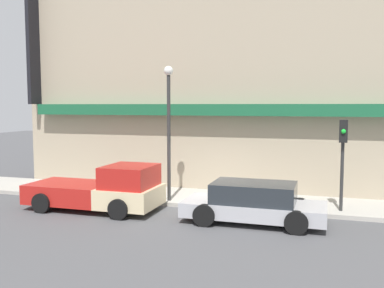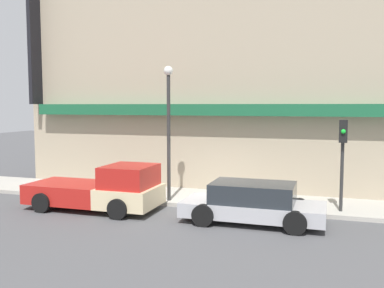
# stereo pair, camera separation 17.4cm
# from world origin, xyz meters

# --- Properties ---
(ground_plane) EXTENTS (80.00, 80.00, 0.00)m
(ground_plane) POSITION_xyz_m (0.00, 0.00, 0.00)
(ground_plane) COLOR #4C4C4F
(sidewalk) EXTENTS (36.00, 3.00, 0.16)m
(sidewalk) POSITION_xyz_m (0.00, 1.50, 0.08)
(sidewalk) COLOR #ADA89E
(sidewalk) RESTS_ON ground
(building) EXTENTS (19.80, 3.80, 9.85)m
(building) POSITION_xyz_m (-0.01, 4.48, 4.92)
(building) COLOR tan
(building) RESTS_ON ground
(pickup_truck) EXTENTS (5.03, 2.30, 1.74)m
(pickup_truck) POSITION_xyz_m (-3.54, -1.27, 0.77)
(pickup_truck) COLOR beige
(pickup_truck) RESTS_ON ground
(parked_car) EXTENTS (4.71, 2.11, 1.35)m
(parked_car) POSITION_xyz_m (2.14, -1.27, 0.67)
(parked_car) COLOR #ADADB2
(parked_car) RESTS_ON ground
(fire_hydrant) EXTENTS (0.18, 0.18, 0.59)m
(fire_hydrant) POSITION_xyz_m (1.57, 0.69, 0.45)
(fire_hydrant) COLOR red
(fire_hydrant) RESTS_ON sidewalk
(street_lamp) EXTENTS (0.36, 0.36, 5.29)m
(street_lamp) POSITION_xyz_m (-1.50, 0.37, 3.48)
(street_lamp) COLOR #2D2D2D
(street_lamp) RESTS_ON sidewalk
(traffic_light) EXTENTS (0.28, 0.42, 3.27)m
(traffic_light) POSITION_xyz_m (4.97, 0.58, 2.42)
(traffic_light) COLOR #2D2D2D
(traffic_light) RESTS_ON sidewalk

